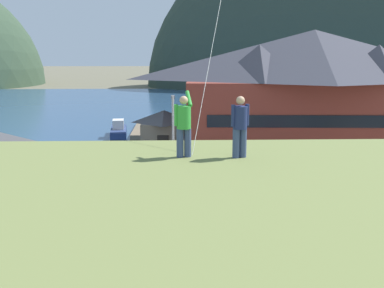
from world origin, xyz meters
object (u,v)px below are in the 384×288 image
Objects in this scene: moored_boat_outer_mooring at (176,126)px; parked_car_corner_spot at (130,198)px; storage_shed_waterside at (164,131)px; moored_boat_wharfside at (119,131)px; parked_car_front_row_red at (327,193)px; parking_light_pole at (173,137)px; wharf_dock at (147,130)px; parked_car_mid_row_near at (212,235)px; harbor_lodge at (312,89)px; parked_car_back_row_right at (216,191)px; parked_car_mid_row_center at (51,242)px; parked_car_mid_row_far at (364,224)px; person_companion at (240,125)px; person_kite_flyer at (184,124)px.

moored_boat_outer_mooring reaches higher than parked_car_corner_spot.
storage_shed_waterside is 1.12× the size of parked_car_corner_spot.
parked_car_front_row_red is at bearing -56.47° from moored_boat_wharfside.
wharf_dock is at bearing 98.22° from parking_light_pole.
parked_car_mid_row_near is at bearing -86.99° from moored_boat_outer_mooring.
parked_car_front_row_red is (-3.59, -16.03, -5.37)m from harbor_lodge.
harbor_lodge is at bearing -0.87° from storage_shed_waterside.
parked_car_back_row_right is at bearing -48.65° from parking_light_pole.
wharf_dock is 1.68× the size of parking_light_pole.
harbor_lodge reaches higher than moored_boat_wharfside.
wharf_dock is 2.74× the size of parked_car_mid_row_center.
moored_boat_outer_mooring is at bearing 136.68° from harbor_lodge.
moored_boat_wharfside reaches higher than parked_car_mid_row_far.
parked_car_mid_row_center is at bearing -99.42° from moored_boat_outer_mooring.
moored_boat_outer_mooring reaches higher than parked_car_front_row_red.
parked_car_mid_row_center is (0.98, -32.11, 0.34)m from moored_boat_wharfside.
harbor_lodge is 15.20× the size of person_companion.
parked_car_mid_row_center is 0.99× the size of parked_car_back_row_right.
storage_shed_waterside is 16.12m from parked_car_back_row_right.
storage_shed_waterside is 0.42× the size of wharf_dock.
person_kite_flyer is at bearing -122.84° from parked_car_front_row_red.
parking_light_pole is at bearing -138.00° from harbor_lodge.
wharf_dock is 2.68× the size of parked_car_mid_row_far.
parked_car_mid_row_near is 7.44m from parked_car_corner_spot.
parked_car_mid_row_near is 10.85m from parking_light_pole.
moored_boat_wharfside reaches higher than wharf_dock.
parking_light_pole reaches higher than parked_car_front_row_red.
parked_car_corner_spot is at bearing -121.11° from parking_light_pole.
moored_boat_wharfside is 3.38× the size of person_companion.
parked_car_mid_row_far is 0.63× the size of parking_light_pole.
wharf_dock is 43.70m from person_kite_flyer.
storage_shed_waterside reaches higher than wharf_dock.
wharf_dock is 28.82m from parked_car_corner_spot.
storage_shed_waterside is 0.83× the size of moored_boat_wharfside.
moored_boat_wharfside is at bearing 105.46° from parked_car_mid_row_near.
moored_boat_wharfside is 41.50m from person_companion.
harbor_lodge is at bearing -43.32° from moored_boat_outer_mooring.
storage_shed_waterside is 1.13× the size of parked_car_mid_row_far.
moored_boat_wharfside is (-3.22, -3.06, 0.37)m from wharf_dock.
parked_car_corner_spot is (3.09, 6.37, 0.00)m from parked_car_mid_row_center.
harbor_lodge is 5.42× the size of storage_shed_waterside.
moored_boat_wharfside is 7.72m from moored_boat_outer_mooring.
parked_car_front_row_red is 0.99× the size of parked_car_corner_spot.
parked_car_mid_row_center is 12.09m from person_kite_flyer.
parked_car_mid_row_near is 2.49× the size of person_companion.
parking_light_pole is 3.96× the size of person_companion.
parked_car_mid_row_center is 0.97× the size of parked_car_mid_row_near.
storage_shed_waterside reaches higher than parked_car_front_row_red.
storage_shed_waterside is 1.16× the size of parked_car_mid_row_center.
moored_boat_outer_mooring is 1.95× the size of parked_car_back_row_right.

